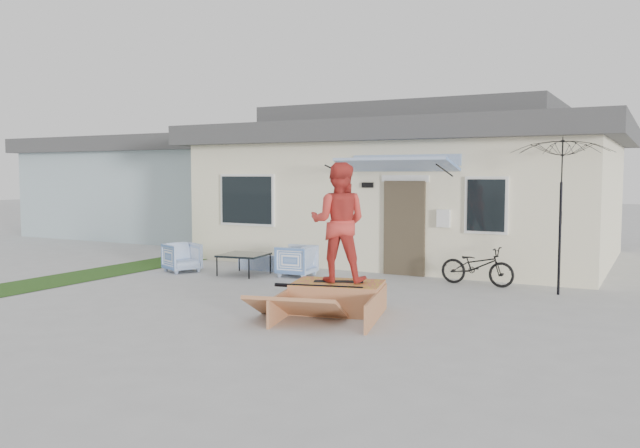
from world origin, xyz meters
The scene contains 13 objects.
ground centered at (0.00, 0.00, 0.00)m, with size 90.00×90.00×0.00m, color #A8A8A8.
grass_strip centered at (-5.20, 2.00, 0.00)m, with size 1.40×8.00×0.01m, color #214616.
house centered at (0.00, 7.99, 1.94)m, with size 10.80×8.49×4.10m.
neighbor_house centered at (-10.50, 10.00, 1.78)m, with size 8.60×7.60×3.50m.
loveseat centered at (-2.14, 3.71, 0.25)m, with size 1.30×0.38×0.51m, color #426FB9.
armchair_left centered at (-3.70, 2.54, 0.37)m, with size 0.71×0.67×0.73m, color #426FB9.
armchair_right centered at (-1.05, 3.22, 0.38)m, with size 0.74×0.69×0.76m, color #426FB9.
coffee_table centered at (-2.18, 2.83, 0.24)m, with size 0.95×0.95×0.47m, color black.
bicycle centered at (2.78, 3.92, 0.48)m, with size 0.53×1.51×0.96m, color black.
patio_umbrella centered at (4.38, 3.61, 1.75)m, with size 1.81×1.67×2.20m.
skate_ramp centered at (1.42, 0.33, 0.24)m, with size 1.43×1.91×0.48m, color #AE6D44, non-canonical shape.
skateboard centered at (1.40, 0.37, 0.50)m, with size 0.81×0.20×0.05m, color black.
skater centered at (1.40, 0.37, 1.50)m, with size 0.95×0.73×1.94m, color red.
Camera 1 is at (6.08, -9.04, 2.25)m, focal length 36.39 mm.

